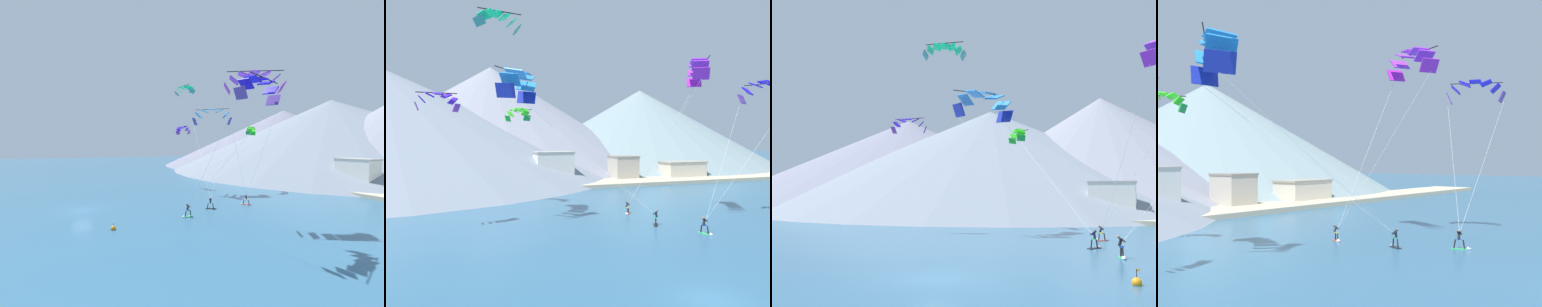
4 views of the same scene
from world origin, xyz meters
The scene contains 10 objects.
kitesurfer_near_lead centered at (7.06, 17.65, 0.54)m, with size 1.20×1.71×1.79m.
kitesurfer_near_trail centered at (6.77, 23.86, 0.46)m, with size 1.38×1.62×1.64m.
kitesurfer_mid_center centered at (9.59, 12.45, 0.58)m, with size 0.80×1.79×1.83m.
parafoil_kite_near_lead centered at (-6.53, 25.25, 15.90)m, with size 16.39×11.63×16.00m.
parafoil_kite_near_trail centered at (13.98, 19.86, 17.72)m, with size 9.65×7.82×17.49m.
parafoil_kite_mid_center centered at (20.04, 15.64, 15.10)m, with size 12.16×6.19×14.74m.
parafoil_kite_distant_low_drift centered at (-4.99, 34.22, 12.98)m, with size 3.48×3.84×1.86m.
shore_building_harbour_front centered at (36.94, 54.85, 2.06)m, with size 10.02×5.38×4.10m.
shore_building_old_town centered at (22.57, 56.38, 2.78)m, with size 5.54×5.31×5.54m.
mountain_peak_central_summit centered at (48.02, 94.97, 12.73)m, with size 88.43×88.43×25.46m.
Camera 4 is at (-33.12, -7.21, 7.85)m, focal length 50.00 mm.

